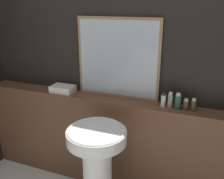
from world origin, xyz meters
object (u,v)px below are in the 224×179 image
conditioner_bottle (170,101)px  hand_soap_bottle (193,105)px  mirror (118,59)px  towel_stack (63,89)px  body_wash_bottle (186,105)px  shampoo_bottle (163,100)px  pedestal_sink (97,163)px  lotion_bottle (178,102)px

conditioner_bottle → hand_soap_bottle: size_ratio=1.27×
mirror → hand_soap_bottle: (0.72, -0.08, -0.33)m
towel_stack → hand_soap_bottle: hand_soap_bottle is taller
mirror → body_wash_bottle: bearing=-7.4°
shampoo_bottle → hand_soap_bottle: bearing=-0.0°
conditioner_bottle → towel_stack: bearing=180.0°
shampoo_bottle → pedestal_sink: bearing=-134.8°
towel_stack → conditioner_bottle: 1.09m
mirror → lotion_bottle: mirror is taller
body_wash_bottle → lotion_bottle: bearing=-180.0°
shampoo_bottle → hand_soap_bottle: size_ratio=1.17×
mirror → towel_stack: mirror is taller
mirror → body_wash_bottle: (0.65, -0.08, -0.33)m
towel_stack → hand_soap_bottle: size_ratio=2.11×
towel_stack → lotion_bottle: 1.15m
shampoo_bottle → conditioner_bottle: (0.06, 0.00, 0.01)m
pedestal_sink → shampoo_bottle: 0.79m
pedestal_sink → body_wash_bottle: body_wash_bottle is taller
shampoo_bottle → lotion_bottle: (0.12, -0.00, 0.01)m
towel_stack → body_wash_bottle: 1.22m
conditioner_bottle → lotion_bottle: size_ratio=1.00×
lotion_bottle → hand_soap_bottle: bearing=0.0°
shampoo_bottle → lotion_bottle: 0.12m
pedestal_sink → conditioner_bottle: bearing=41.7°
pedestal_sink → shampoo_bottle: size_ratio=6.64×
mirror → conditioner_bottle: (0.52, -0.08, -0.31)m
pedestal_sink → towel_stack: (-0.58, 0.45, 0.45)m
pedestal_sink → lotion_bottle: bearing=38.2°
towel_stack → lotion_bottle: bearing=-0.0°
body_wash_bottle → conditioner_bottle: bearing=-180.0°
pedestal_sink → conditioner_bottle: (0.50, 0.45, 0.48)m
conditioner_bottle → body_wash_bottle: 0.14m
towel_stack → shampoo_bottle: size_ratio=1.80×
lotion_bottle → body_wash_bottle: 0.07m
mirror → hand_soap_bottle: size_ratio=7.10×
hand_soap_bottle → shampoo_bottle: bearing=180.0°
shampoo_bottle → towel_stack: bearing=180.0°
towel_stack → conditioner_bottle: bearing=0.0°
towel_stack → hand_soap_bottle: (1.28, -0.00, 0.02)m
pedestal_sink → towel_stack: 0.86m
lotion_bottle → hand_soap_bottle: lotion_bottle is taller
conditioner_bottle → body_wash_bottle: (0.13, 0.00, -0.02)m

